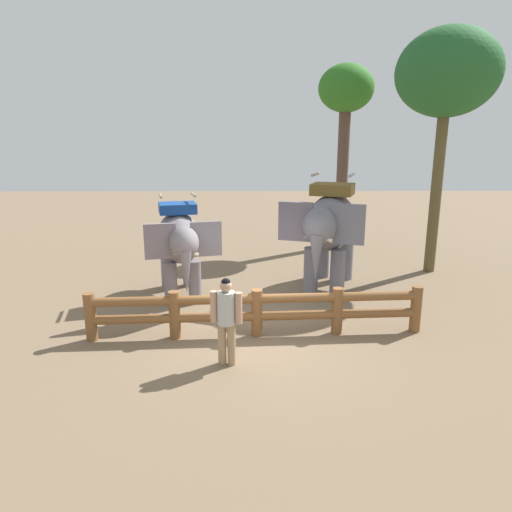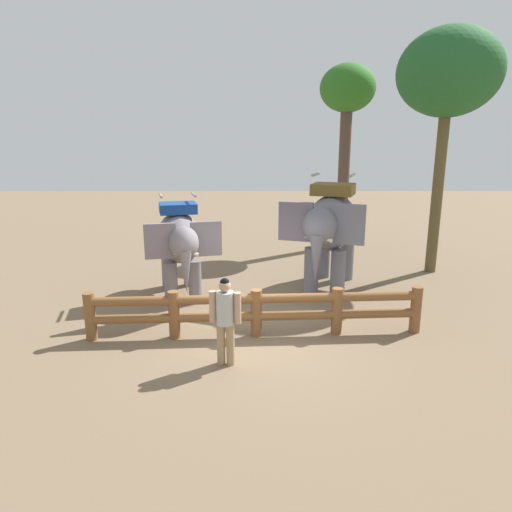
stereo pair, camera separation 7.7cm
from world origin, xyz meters
name	(u,v)px [view 2 (the right image)]	position (x,y,z in m)	size (l,w,h in m)	color
ground_plane	(256,338)	(0.00, 0.00, 0.00)	(60.00, 60.00, 0.00)	#7A644B
log_fence	(256,309)	(0.00, 0.14, 0.61)	(7.30, 0.62, 1.05)	brown
elephant_near_left	(180,241)	(-2.02, 2.74, 1.56)	(2.09, 3.32, 2.78)	gray
elephant_center	(330,226)	(2.08, 3.41, 1.84)	(2.71, 3.90, 3.27)	slate
tourist_woman_in_black	(225,315)	(-0.59, -1.17, 0.99)	(0.60, 0.39, 1.71)	tan
tree_far_left	(449,75)	(5.72, 5.20, 6.02)	(3.04, 3.04, 7.40)	brown
tree_back_center	(347,99)	(3.47, 8.93, 5.66)	(2.09, 2.09, 6.96)	brown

